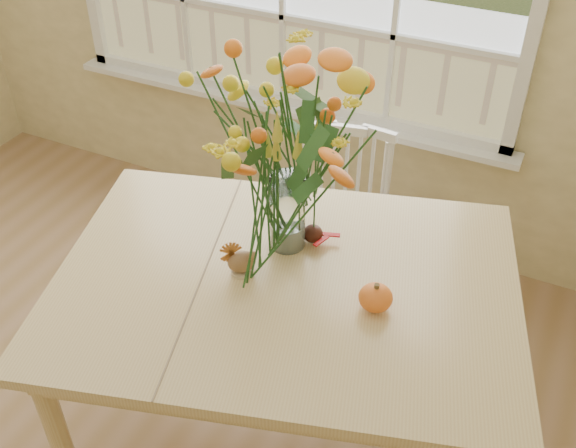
% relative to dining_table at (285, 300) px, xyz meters
% --- Properties ---
extents(dining_table, '(1.77, 1.47, 0.82)m').
position_rel_dining_table_xyz_m(dining_table, '(0.00, 0.00, 0.00)').
color(dining_table, tan).
rests_on(dining_table, floor).
extents(windsor_chair, '(0.49, 0.47, 0.88)m').
position_rel_dining_table_xyz_m(windsor_chair, '(-0.11, 0.81, -0.23)').
color(windsor_chair, white).
rests_on(windsor_chair, floor).
extents(flower_vase, '(0.58, 0.58, 0.69)m').
position_rel_dining_table_xyz_m(flower_vase, '(-0.07, 0.17, 0.51)').
color(flower_vase, white).
rests_on(flower_vase, dining_table).
extents(pumpkin, '(0.11, 0.11, 0.08)m').
position_rel_dining_table_xyz_m(pumpkin, '(0.31, 0.00, 0.13)').
color(pumpkin, '#E0521A').
rests_on(pumpkin, dining_table).
extents(turkey_figurine, '(0.12, 0.11, 0.12)m').
position_rel_dining_table_xyz_m(turkey_figurine, '(-0.15, -0.03, 0.14)').
color(turkey_figurine, '#CCB78C').
rests_on(turkey_figurine, dining_table).
extents(dark_gourd, '(0.13, 0.12, 0.06)m').
position_rel_dining_table_xyz_m(dark_gourd, '(-0.00, 0.22, 0.12)').
color(dark_gourd, '#38160F').
rests_on(dark_gourd, dining_table).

